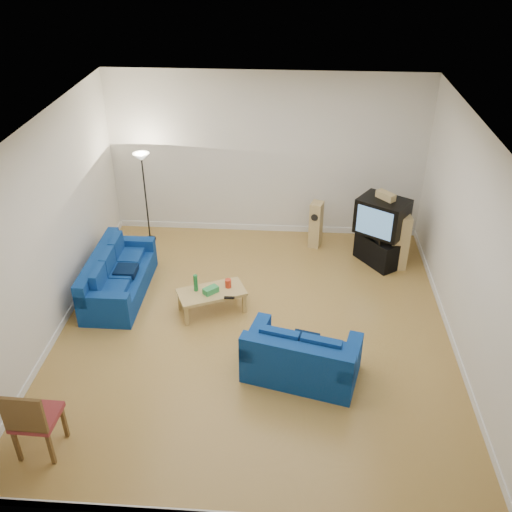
# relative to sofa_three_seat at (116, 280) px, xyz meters

# --- Properties ---
(room) EXTENTS (6.01, 6.51, 3.21)m
(room) POSITION_rel_sofa_three_seat_xyz_m (2.38, -0.83, 1.27)
(room) COLOR brown
(room) RESTS_ON ground
(sofa_three_seat) EXTENTS (0.84, 1.94, 0.75)m
(sofa_three_seat) POSITION_rel_sofa_three_seat_xyz_m (0.00, 0.00, 0.00)
(sofa_three_seat) COLOR navy
(sofa_three_seat) RESTS_ON ground
(sofa_loveseat) EXTENTS (1.70, 1.21, 0.77)m
(sofa_loveseat) POSITION_rel_sofa_three_seat_xyz_m (3.10, -1.82, 0.01)
(sofa_loveseat) COLOR navy
(sofa_loveseat) RESTS_ON ground
(coffee_table) EXTENTS (1.18, 0.91, 0.38)m
(coffee_table) POSITION_rel_sofa_three_seat_xyz_m (1.67, -0.38, 0.05)
(coffee_table) COLOR tan
(coffee_table) RESTS_ON ground
(bottle) EXTENTS (0.09, 0.09, 0.29)m
(bottle) POSITION_rel_sofa_three_seat_xyz_m (1.42, -0.38, 0.25)
(bottle) COLOR #197233
(bottle) RESTS_ON coffee_table
(tissue_box) EXTENTS (0.26, 0.26, 0.10)m
(tissue_box) POSITION_rel_sofa_three_seat_xyz_m (1.66, -0.42, 0.15)
(tissue_box) COLOR green
(tissue_box) RESTS_ON coffee_table
(red_canister) EXTENTS (0.11, 0.11, 0.14)m
(red_canister) POSITION_rel_sofa_three_seat_xyz_m (1.92, -0.24, 0.18)
(red_canister) COLOR red
(red_canister) RESTS_ON coffee_table
(remote) EXTENTS (0.17, 0.05, 0.02)m
(remote) POSITION_rel_sofa_three_seat_xyz_m (1.97, -0.56, 0.12)
(remote) COLOR black
(remote) RESTS_ON coffee_table
(tv_stand) EXTENTS (0.89, 0.97, 0.52)m
(tv_stand) POSITION_rel_sofa_three_seat_xyz_m (4.52, 1.33, -0.02)
(tv_stand) COLOR black
(tv_stand) RESTS_ON ground
(av_receiver) EXTENTS (0.52, 0.57, 0.11)m
(av_receiver) POSITION_rel_sofa_three_seat_xyz_m (4.56, 1.30, 0.30)
(av_receiver) COLOR black
(av_receiver) RESTS_ON tv_stand
(television) EXTENTS (1.03, 0.96, 0.64)m
(television) POSITION_rel_sofa_three_seat_xyz_m (4.50, 1.32, 0.68)
(television) COLOR black
(television) RESTS_ON av_receiver
(centre_speaker) EXTENTS (0.34, 0.36, 0.12)m
(centre_speaker) POSITION_rel_sofa_three_seat_xyz_m (4.53, 1.36, 1.06)
(centre_speaker) COLOR tan
(centre_speaker) RESTS_ON television
(speaker_left) EXTENTS (0.28, 0.32, 0.91)m
(speaker_left) POSITION_rel_sofa_three_seat_xyz_m (3.37, 1.87, 0.18)
(speaker_left) COLOR tan
(speaker_left) RESTS_ON ground
(speaker_right) EXTENTS (0.34, 0.27, 1.05)m
(speaker_right) POSITION_rel_sofa_three_seat_xyz_m (4.83, 1.16, 0.25)
(speaker_right) COLOR tan
(speaker_right) RESTS_ON ground
(floor_lamp) EXTENTS (0.31, 0.31, 1.80)m
(floor_lamp) POSITION_rel_sofa_three_seat_xyz_m (0.12, 1.87, 1.21)
(floor_lamp) COLOR black
(floor_lamp) RESTS_ON ground
(dining_chair) EXTENTS (0.51, 0.51, 1.04)m
(dining_chair) POSITION_rel_sofa_three_seat_xyz_m (0.01, -3.36, 0.30)
(dining_chair) COLOR brown
(dining_chair) RESTS_ON ground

